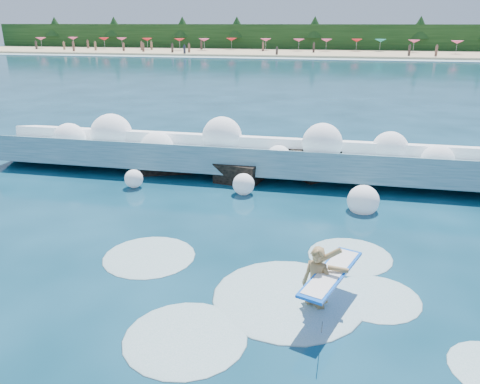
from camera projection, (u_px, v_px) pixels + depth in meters
The scene contains 11 objects.
ground at pixel (161, 263), 11.18m from camera, with size 200.00×200.00×0.00m, color #072C3C.
beach at pixel (321, 53), 82.77m from camera, with size 140.00×20.00×0.40m, color tan.
wet_band at pixel (318, 59), 72.72m from camera, with size 140.00×5.00×0.08m, color silver.
treeline at pixel (324, 38), 91.17m from camera, with size 140.00×4.00×5.00m, color black.
breaking_wave at pixel (243, 157), 17.76m from camera, with size 19.34×2.95×1.67m.
rock_cluster at pixel (234, 164), 17.57m from camera, with size 8.01×3.01×1.19m.
surfer_with_board at pixel (319, 283), 9.17m from camera, with size 1.24×2.84×1.63m.
wave_spray at pixel (223, 145), 17.58m from camera, with size 15.00×4.75×2.20m.
surf_foam at pixel (273, 293), 9.92m from camera, with size 9.04×6.05×0.16m.
beach_umbrellas at pixel (323, 41), 84.06m from camera, with size 113.38×6.57×0.50m.
beachgoers at pixel (401, 50), 76.35m from camera, with size 107.69×13.75×1.93m.
Camera 1 is at (3.92, -9.31, 5.42)m, focal length 35.00 mm.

